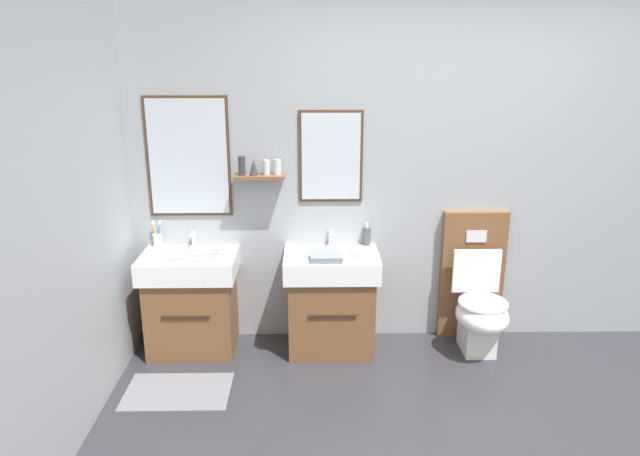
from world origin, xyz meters
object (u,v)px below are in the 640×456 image
object	(u,v)px
toothbrush_cup	(158,239)
soap_dispenser	(367,236)
vanity_sink_right	(331,299)
toilet	(477,299)
folded_hand_towel	(326,258)
vanity_sink_left	(192,300)

from	to	relation	value
toothbrush_cup	soap_dispenser	bearing A→B (deg)	0.37
vanity_sink_right	toothbrush_cup	distance (m)	1.35
vanity_sink_right	toilet	distance (m)	1.08
vanity_sink_right	folded_hand_towel	world-z (taller)	folded_hand_towel
vanity_sink_left	soap_dispenser	size ratio (longest dim) A/B	4.39
vanity_sink_left	toilet	size ratio (longest dim) A/B	0.75
vanity_sink_left	soap_dispenser	bearing A→B (deg)	8.07
vanity_sink_right	soap_dispenser	size ratio (longest dim) A/B	4.39
toothbrush_cup	toilet	bearing A→B (deg)	-3.91
soap_dispenser	folded_hand_towel	size ratio (longest dim) A/B	0.77
vanity_sink_left	toilet	distance (m)	2.10
vanity_sink_left	vanity_sink_right	xyz separation A→B (m)	(1.02, 0.00, 0.00)
toothbrush_cup	folded_hand_towel	world-z (taller)	toothbrush_cup
soap_dispenser	folded_hand_towel	world-z (taller)	soap_dispenser
folded_hand_towel	soap_dispenser	bearing A→B (deg)	47.27
folded_hand_towel	vanity_sink_left	bearing A→B (deg)	171.20
toilet	toothbrush_cup	size ratio (longest dim) A/B	4.95
toilet	soap_dispenser	distance (m)	0.94
vanity_sink_right	vanity_sink_left	bearing A→B (deg)	180.00
vanity_sink_left	toothbrush_cup	xyz separation A→B (m)	(-0.26, 0.17, 0.41)
toothbrush_cup	soap_dispenser	world-z (taller)	toothbrush_cup
vanity_sink_left	folded_hand_towel	size ratio (longest dim) A/B	3.39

